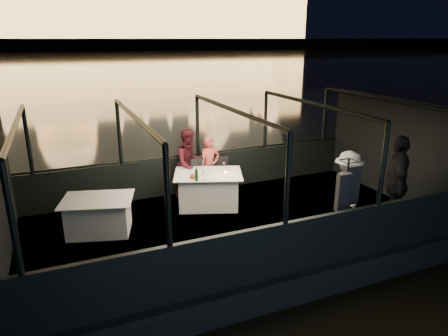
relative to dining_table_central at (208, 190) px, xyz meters
name	(u,v)px	position (x,y,z in m)	size (l,w,h in m)	color
river_water	(67,60)	(0.12, 79.00, -0.89)	(500.00, 500.00, 0.00)	black
boat_hull	(232,245)	(0.12, -1.00, -0.89)	(8.60, 4.40, 1.00)	black
boat_deck	(232,224)	(0.12, -1.00, -0.41)	(8.00, 4.00, 0.04)	black
gunwale_port	(198,173)	(0.12, 1.00, 0.06)	(8.00, 0.08, 0.90)	black
gunwale_starboard	(284,249)	(0.12, -3.00, 0.06)	(8.00, 0.08, 0.90)	black
cabin_glass_port	(197,126)	(0.12, 1.00, 1.21)	(8.00, 0.02, 1.40)	#99B2B2
cabin_glass_starboard	(288,179)	(0.12, -3.00, 1.21)	(8.00, 0.02, 1.40)	#99B2B2
cabin_roof_glass	(232,110)	(0.12, -1.00, 1.91)	(8.00, 4.00, 0.02)	#99B2B2
end_wall_aft	(391,148)	(4.12, -1.00, 0.76)	(0.02, 4.00, 2.30)	black
canopy_ribs	(232,169)	(0.12, -1.00, 0.76)	(8.00, 4.00, 2.30)	black
embankment	(55,45)	(0.12, 209.00, 0.11)	(400.00, 140.00, 6.00)	#423D33
dining_table_central	(208,190)	(0.00, 0.00, 0.00)	(1.45, 1.05, 0.77)	white
dining_table_aft	(99,214)	(-2.37, -0.37, 0.00)	(1.30, 0.94, 0.69)	silver
chair_port_left	(201,181)	(-0.01, 0.45, 0.06)	(0.43, 0.43, 0.93)	black
chair_port_right	(223,177)	(0.56, 0.49, 0.06)	(0.41, 0.41, 0.87)	black
coat_stand	(345,201)	(1.50, -2.67, 0.51)	(0.46, 0.37, 1.67)	black
person_woman_coral	(210,163)	(0.31, 0.72, 0.36)	(0.50, 0.33, 1.40)	#D8544E
person_man_maroon	(190,166)	(-0.18, 0.72, 0.36)	(0.78, 0.60, 1.61)	#3E1118
passenger_stripe	(347,185)	(2.15, -1.94, 0.47)	(0.99, 0.56, 1.53)	white
passenger_dark	(395,187)	(2.93, -2.38, 0.47)	(1.10, 0.46, 1.87)	black
wine_bottle	(196,174)	(-0.39, -0.36, 0.53)	(0.06, 0.06, 0.30)	#163C19
bread_basket	(194,176)	(-0.38, -0.17, 0.42)	(0.18, 0.18, 0.07)	brown
amber_candle	(226,173)	(0.31, -0.25, 0.42)	(0.05, 0.05, 0.08)	orange
plate_near	(230,175)	(0.38, -0.31, 0.39)	(0.24, 0.24, 0.02)	white
plate_far	(197,175)	(-0.27, -0.03, 0.39)	(0.23, 0.23, 0.01)	white
wine_glass_white	(203,176)	(-0.25, -0.38, 0.48)	(0.07, 0.07, 0.20)	white
wine_glass_red	(224,167)	(0.38, 0.03, 0.48)	(0.06, 0.06, 0.19)	white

